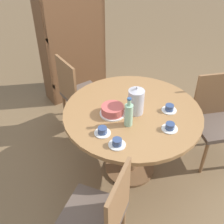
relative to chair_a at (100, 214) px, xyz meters
name	(u,v)px	position (x,y,z in m)	size (l,w,h in m)	color
ground_plane	(129,168)	(0.70, 0.55, -0.49)	(14.00, 14.00, 0.00)	brown
dining_table	(132,124)	(0.70, 0.55, 0.11)	(1.22, 1.22, 0.75)	brown
chair_a	(100,214)	(0.00, 0.00, 0.00)	(0.58, 0.58, 0.92)	olive
chair_b	(215,118)	(1.53, 0.25, 0.00)	(0.55, 0.55, 0.92)	olive
chair_c	(79,93)	(0.63, 1.43, 0.00)	(0.42, 0.42, 0.92)	olive
bookshelf	(72,31)	(0.96, 2.12, 0.43)	(0.83, 0.28, 1.90)	brown
coffee_pot	(136,101)	(0.71, 0.52, 0.38)	(0.14, 0.14, 0.26)	silver
water_bottle	(129,114)	(0.55, 0.42, 0.37)	(0.07, 0.07, 0.26)	#99C6A3
cake_main	(113,110)	(0.53, 0.61, 0.30)	(0.22, 0.22, 0.08)	white
cup_a	(117,143)	(0.34, 0.27, 0.29)	(0.13, 0.13, 0.06)	silver
cup_b	(170,127)	(0.79, 0.18, 0.29)	(0.13, 0.13, 0.06)	silver
cup_c	(102,131)	(0.32, 0.45, 0.29)	(0.13, 0.13, 0.06)	silver
cup_d	(169,108)	(0.97, 0.37, 0.29)	(0.13, 0.13, 0.06)	silver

